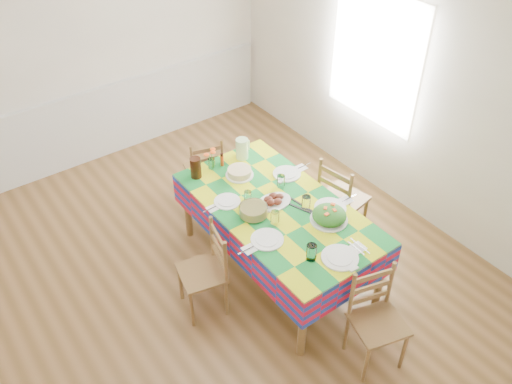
# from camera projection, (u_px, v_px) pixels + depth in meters

# --- Properties ---
(room) EXTENTS (4.58, 5.08, 2.78)m
(room) POSITION_uv_depth(u_px,v_px,m) (207.00, 157.00, 4.44)
(room) COLOR brown
(room) RESTS_ON ground
(wainscot) EXTENTS (4.41, 0.06, 0.92)m
(wainscot) POSITION_uv_depth(u_px,v_px,m) (102.00, 121.00, 6.55)
(wainscot) COLOR silver
(wainscot) RESTS_ON room
(window_right) EXTENTS (0.00, 1.40, 1.40)m
(window_right) POSITION_uv_depth(u_px,v_px,m) (374.00, 58.00, 5.57)
(window_right) COLOR white
(window_right) RESTS_ON room
(dining_table) EXTENTS (1.06, 1.97, 0.77)m
(dining_table) POSITION_uv_depth(u_px,v_px,m) (278.00, 214.00, 4.90)
(dining_table) COLOR brown
(dining_table) RESTS_ON room
(setting_near_head) EXTENTS (0.49, 0.33, 0.15)m
(setting_near_head) POSITION_uv_depth(u_px,v_px,m) (330.00, 255.00, 4.32)
(setting_near_head) COLOR white
(setting_near_head) RESTS_ON dining_table
(setting_left_near) EXTENTS (0.51, 0.30, 0.13)m
(setting_left_near) POSITION_uv_depth(u_px,v_px,m) (269.00, 232.00, 4.54)
(setting_left_near) COLOR white
(setting_left_near) RESTS_ON dining_table
(setting_left_far) EXTENTS (0.44, 0.26, 0.12)m
(setting_left_far) POSITION_uv_depth(u_px,v_px,m) (234.00, 200.00, 4.88)
(setting_left_far) COLOR white
(setting_left_far) RESTS_ON dining_table
(setting_right_near) EXTENTS (0.54, 0.31, 0.14)m
(setting_right_near) POSITION_uv_depth(u_px,v_px,m) (322.00, 206.00, 4.81)
(setting_right_near) COLOR white
(setting_right_near) RESTS_ON dining_table
(setting_right_far) EXTENTS (0.51, 0.29, 0.13)m
(setting_right_far) POSITION_uv_depth(u_px,v_px,m) (285.00, 176.00, 5.15)
(setting_right_far) COLOR white
(setting_right_far) RESTS_ON dining_table
(meat_platter) EXTENTS (0.34, 0.24, 0.07)m
(meat_platter) POSITION_uv_depth(u_px,v_px,m) (274.00, 200.00, 4.87)
(meat_platter) COLOR white
(meat_platter) RESTS_ON dining_table
(salad_platter) EXTENTS (0.33, 0.33, 0.14)m
(salad_platter) POSITION_uv_depth(u_px,v_px,m) (329.00, 216.00, 4.67)
(salad_platter) COLOR white
(salad_platter) RESTS_ON dining_table
(pasta_bowl) EXTENTS (0.26, 0.26, 0.09)m
(pasta_bowl) POSITION_uv_depth(u_px,v_px,m) (253.00, 211.00, 4.73)
(pasta_bowl) COLOR white
(pasta_bowl) RESTS_ON dining_table
(cake) EXTENTS (0.27, 0.27, 0.08)m
(cake) POSITION_uv_depth(u_px,v_px,m) (240.00, 172.00, 5.19)
(cake) COLOR white
(cake) RESTS_ON dining_table
(serving_utensils) EXTENTS (0.14, 0.32, 0.01)m
(serving_utensils) POSITION_uv_depth(u_px,v_px,m) (298.00, 206.00, 4.85)
(serving_utensils) COLOR black
(serving_utensils) RESTS_ON dining_table
(flower_vase) EXTENTS (0.14, 0.12, 0.23)m
(flower_vase) POSITION_uv_depth(u_px,v_px,m) (211.00, 161.00, 5.23)
(flower_vase) COLOR white
(flower_vase) RESTS_ON dining_table
(hot_sauce) EXTENTS (0.03, 0.03, 0.14)m
(hot_sauce) POSITION_uv_depth(u_px,v_px,m) (222.00, 160.00, 5.29)
(hot_sauce) COLOR red
(hot_sauce) RESTS_ON dining_table
(green_pitcher) EXTENTS (0.13, 0.13, 0.21)m
(green_pitcher) POSITION_uv_depth(u_px,v_px,m) (242.00, 149.00, 5.38)
(green_pitcher) COLOR #C6EEA8
(green_pitcher) RESTS_ON dining_table
(tea_pitcher) EXTENTS (0.11, 0.11, 0.21)m
(tea_pitcher) POSITION_uv_depth(u_px,v_px,m) (196.00, 168.00, 5.13)
(tea_pitcher) COLOR black
(tea_pitcher) RESTS_ON dining_table
(name_card) EXTENTS (0.08, 0.03, 0.02)m
(name_card) POSITION_uv_depth(u_px,v_px,m) (354.00, 269.00, 4.24)
(name_card) COLOR white
(name_card) RESTS_ON dining_table
(chair_near) EXTENTS (0.49, 0.47, 0.90)m
(chair_near) POSITION_uv_depth(u_px,v_px,m) (376.00, 320.00, 4.27)
(chair_near) COLOR brown
(chair_near) RESTS_ON room
(chair_far) EXTENTS (0.46, 0.45, 0.86)m
(chair_far) POSITION_uv_depth(u_px,v_px,m) (205.00, 171.00, 5.84)
(chair_far) COLOR brown
(chair_far) RESTS_ON room
(chair_left) EXTENTS (0.45, 0.46, 0.88)m
(chair_left) POSITION_uv_depth(u_px,v_px,m) (206.00, 271.00, 4.68)
(chair_left) COLOR brown
(chair_left) RESTS_ON room
(chair_right) EXTENTS (0.47, 0.48, 0.95)m
(chair_right) POSITION_uv_depth(u_px,v_px,m) (340.00, 200.00, 5.39)
(chair_right) COLOR brown
(chair_right) RESTS_ON room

